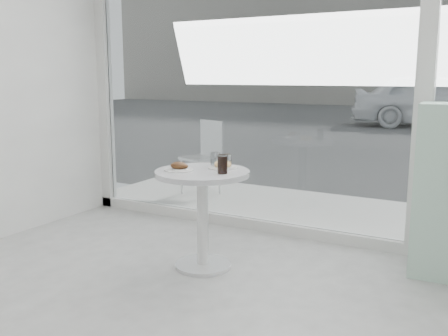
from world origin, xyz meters
The scene contains 10 objects.
storefront centered at (0.07, 3.00, 1.71)m, with size 5.00×0.14×3.00m.
main_table centered at (-0.50, 1.90, 0.55)m, with size 0.72×0.72×0.77m.
patio_deck centered at (0.00, 3.80, 0.03)m, with size 5.60×1.60×0.05m, color silver.
patio_chair centered at (-1.68, 3.88, 0.56)m, with size 0.48×0.48×0.89m.
car_white centered at (-0.33, 14.51, 0.79)m, with size 1.86×4.63×1.58m, color white.
plate_fritter centered at (-0.65, 1.81, 0.80)m, with size 0.22×0.22×0.07m.
plate_donut centered at (-0.41, 2.06, 0.79)m, with size 0.23×0.23×0.05m.
water_tumbler_a centered at (-0.50, 2.09, 0.82)m, with size 0.07×0.07×0.12m.
water_tumbler_b centered at (-0.40, 2.10, 0.82)m, with size 0.07×0.07×0.11m.
cola_glass centered at (-0.31, 1.88, 0.84)m, with size 0.07×0.07×0.14m.
Camera 1 is at (1.45, -1.26, 1.48)m, focal length 40.00 mm.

